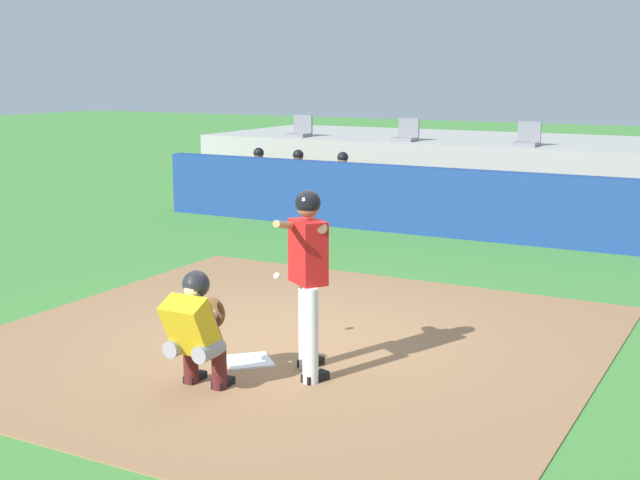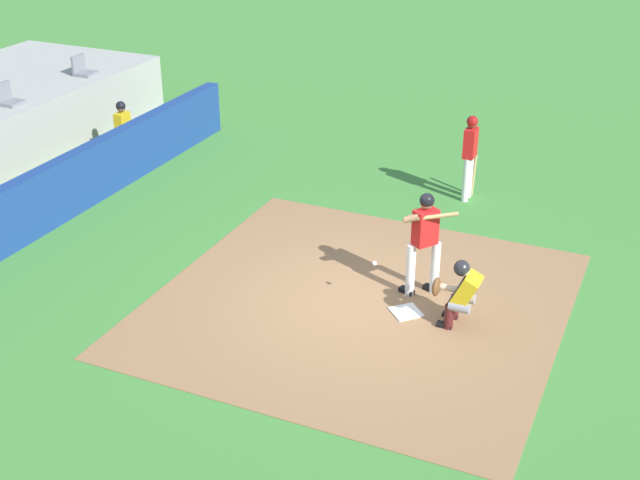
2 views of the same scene
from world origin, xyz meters
TOP-DOWN VIEW (x-y plane):
  - ground_plane at (0.00, 0.00)m, footprint 80.00×80.00m
  - dirt_infield at (0.00, 0.00)m, footprint 6.40×6.40m
  - home_plate at (0.00, -0.80)m, footprint 0.62×0.62m
  - batter_at_plate at (0.69, -0.82)m, footprint 0.53×0.91m
  - catcher_crouched at (-0.01, -1.63)m, footprint 0.48×1.75m
  - on_deck_batter at (4.83, -0.46)m, footprint 0.58×0.23m
  - dugout_wall at (0.00, 6.50)m, footprint 13.00×0.30m
  - dugout_bench at (0.00, 7.50)m, footprint 11.80×0.44m
  - dugout_player_3 at (4.04, 7.34)m, footprint 0.49×0.70m
  - stadium_seat_3 at (2.60, 9.38)m, footprint 0.46×0.46m
  - stadium_seat_4 at (5.20, 9.38)m, footprint 0.46×0.46m

SIDE VIEW (x-z plane):
  - ground_plane at x=0.00m, z-range 0.00..0.00m
  - dirt_infield at x=0.00m, z-range 0.00..0.01m
  - home_plate at x=0.00m, z-range 0.01..0.04m
  - dugout_bench at x=0.00m, z-range 0.00..0.45m
  - dugout_wall at x=0.00m, z-range 0.00..1.20m
  - catcher_crouched at x=-0.01m, z-range 0.05..1.17m
  - dugout_player_3 at x=4.04m, z-range 0.02..1.32m
  - on_deck_batter at x=4.83m, z-range 0.13..1.91m
  - batter_at_plate at x=0.69m, z-range 0.13..1.94m
  - stadium_seat_3 at x=2.60m, z-range 1.29..1.77m
  - stadium_seat_4 at x=5.20m, z-range 1.29..1.77m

